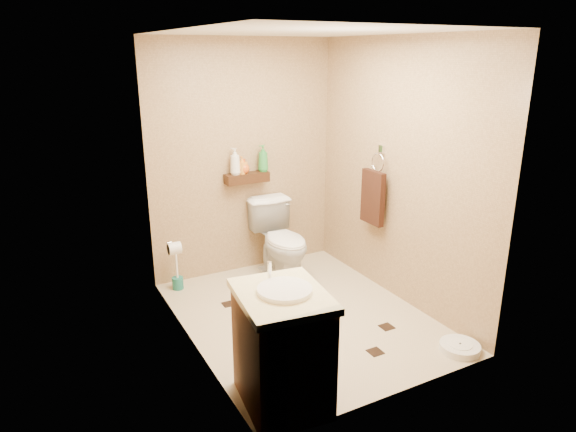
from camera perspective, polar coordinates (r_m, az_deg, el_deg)
ground at (r=4.68m, az=1.63°, el=-11.05°), size 2.50×2.50×0.00m
wall_back at (r=5.32m, az=-4.98°, el=6.30°), size 2.00×0.04×2.40m
wall_front at (r=3.25m, az=12.80°, el=-1.64°), size 2.00×0.04×2.40m
wall_left at (r=3.85m, az=-11.26°, el=1.50°), size 0.04×2.50×2.40m
wall_right at (r=4.79m, az=12.24°, el=4.67°), size 0.04×2.50×2.40m
ceiling at (r=4.10m, az=1.95°, el=19.80°), size 2.00×2.50×0.02m
wall_shelf at (r=5.29m, az=-4.58°, el=4.24°), size 0.46×0.14×0.10m
floor_accents at (r=4.64m, az=2.61°, el=-11.29°), size 1.15×1.41×0.01m
toilet at (r=5.27m, az=-0.71°, el=-2.80°), size 0.47×0.80×0.80m
vanity at (r=3.46m, az=-0.64°, el=-14.35°), size 0.63×0.73×0.94m
bathroom_scale at (r=4.40m, az=18.55°, el=-13.66°), size 0.35×0.35×0.06m
toilet_brush at (r=5.21m, az=-12.22°, el=-6.21°), size 0.11×0.11×0.48m
towel_ring at (r=4.99m, az=9.44°, el=2.33°), size 0.12×0.30×0.76m
toilet_paper at (r=4.65m, az=-12.52°, el=-3.52°), size 0.12×0.11×0.12m
bottle_a at (r=5.20m, az=-5.90°, el=6.06°), size 0.15×0.15×0.27m
bottle_b at (r=5.24m, az=-5.13°, el=5.67°), size 0.11×0.11×0.18m
bottle_c at (r=5.25m, az=-4.94°, el=5.54°), size 0.16×0.16×0.15m
bottle_d at (r=5.32m, az=-2.78°, el=6.44°), size 0.13×0.13×0.28m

